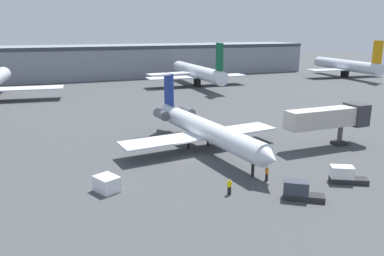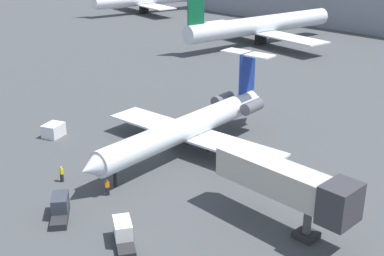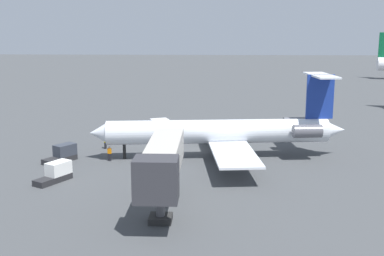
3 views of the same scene
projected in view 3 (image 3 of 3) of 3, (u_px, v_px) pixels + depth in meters
name	position (u px, v px, depth m)	size (l,w,h in m)	color
ground_plane	(203.00, 150.00, 61.19)	(400.00, 400.00, 0.10)	#424447
regional_jet	(226.00, 131.00, 57.07)	(23.62, 29.91, 9.64)	silver
jet_bridge	(162.00, 164.00, 39.59)	(13.10, 3.21, 5.94)	#B7B2A8
ground_crew_marshaller	(105.00, 142.00, 61.58)	(0.40, 0.26, 1.69)	black
ground_crew_loader	(110.00, 153.00, 56.05)	(0.37, 0.46, 1.69)	black
baggage_tug_lead	(63.00, 154.00, 55.93)	(4.07, 3.45, 1.90)	#262628
baggage_tug_trailing	(56.00, 173.00, 48.74)	(4.17, 3.19, 1.90)	#262628
cargo_container_uld	(160.00, 125.00, 72.58)	(2.81, 3.09, 1.63)	silver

